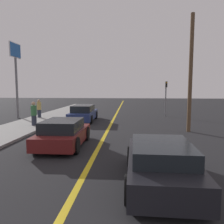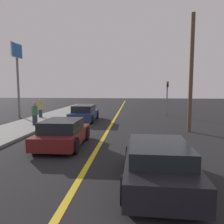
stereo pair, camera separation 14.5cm
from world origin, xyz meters
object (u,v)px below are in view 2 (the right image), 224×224
at_px(car_far_distant, 84,113).
at_px(traffic_light, 167,95).
at_px(roadside_sign, 17,63).
at_px(car_near_right_lane, 158,163).
at_px(car_ahead_center, 63,133).
at_px(pedestrian_mid_group, 35,114).
at_px(utility_pole, 191,74).
at_px(pedestrian_far_standing, 40,108).

height_order(car_far_distant, traffic_light, traffic_light).
bearing_deg(roadside_sign, car_far_distant, -11.01).
relative_size(car_near_right_lane, car_ahead_center, 1.03).
bearing_deg(pedestrian_mid_group, utility_pole, -4.23).
xyz_separation_m(car_near_right_lane, pedestrian_far_standing, (-8.97, 12.73, 0.32)).
height_order(pedestrian_far_standing, utility_pole, utility_pole).
distance_m(roadside_sign, utility_pole, 14.94).
relative_size(car_near_right_lane, roadside_sign, 0.61).
xyz_separation_m(car_near_right_lane, traffic_light, (2.61, 15.52, 1.50)).
distance_m(car_near_right_lane, pedestrian_mid_group, 11.51).
bearing_deg(car_ahead_center, car_far_distant, 94.48).
xyz_separation_m(car_ahead_center, utility_pole, (6.83, 4.06, 2.99)).
xyz_separation_m(pedestrian_far_standing, roadside_sign, (-2.14, 0.29, 4.05)).
height_order(car_ahead_center, roadside_sign, roadside_sign).
height_order(car_ahead_center, pedestrian_far_standing, pedestrian_far_standing).
bearing_deg(car_far_distant, car_near_right_lane, -68.88).
distance_m(pedestrian_far_standing, traffic_light, 11.97).
bearing_deg(utility_pole, car_ahead_center, -149.26).
relative_size(car_near_right_lane, pedestrian_far_standing, 2.52).
relative_size(pedestrian_mid_group, traffic_light, 0.49).
xyz_separation_m(pedestrian_mid_group, traffic_light, (10.22, 6.89, 1.16)).
distance_m(car_near_right_lane, traffic_light, 15.81).
bearing_deg(car_near_right_lane, car_far_distant, 112.88).
height_order(car_far_distant, pedestrian_mid_group, pedestrian_mid_group).
bearing_deg(utility_pole, roadside_sign, 159.70).
distance_m(pedestrian_mid_group, utility_pole, 10.80).
xyz_separation_m(car_ahead_center, pedestrian_far_standing, (-4.98, 8.93, 0.31)).
height_order(car_ahead_center, pedestrian_mid_group, pedestrian_mid_group).
xyz_separation_m(car_near_right_lane, utility_pole, (2.83, 7.86, 3.00)).
xyz_separation_m(car_far_distant, pedestrian_mid_group, (-2.86, -3.15, 0.31)).
height_order(car_near_right_lane, traffic_light, traffic_light).
xyz_separation_m(car_near_right_lane, car_ahead_center, (-3.99, 3.80, 0.00)).
relative_size(car_far_distant, utility_pole, 0.63).
xyz_separation_m(car_far_distant, pedestrian_far_standing, (-4.23, 0.95, 0.29)).
height_order(pedestrian_far_standing, roadside_sign, roadside_sign).
relative_size(pedestrian_mid_group, utility_pole, 0.23).
distance_m(car_ahead_center, pedestrian_far_standing, 10.23).
bearing_deg(car_far_distant, roadside_sign, 168.16).
distance_m(pedestrian_mid_group, traffic_light, 12.38).
relative_size(car_near_right_lane, pedestrian_mid_group, 2.46).
bearing_deg(pedestrian_far_standing, utility_pole, -22.42).
height_order(pedestrian_mid_group, roadside_sign, roadside_sign).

